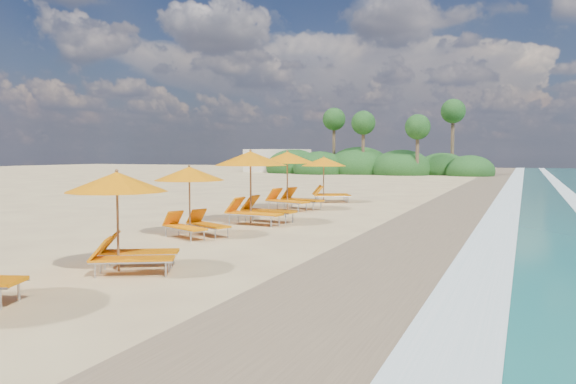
# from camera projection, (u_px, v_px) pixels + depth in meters

# --- Properties ---
(ground) EXTENTS (160.00, 160.00, 0.00)m
(ground) POSITION_uv_depth(u_px,v_px,m) (288.00, 233.00, 16.01)
(ground) COLOR tan
(ground) RESTS_ON ground
(wet_sand) EXTENTS (4.00, 160.00, 0.01)m
(wet_sand) POSITION_uv_depth(u_px,v_px,m) (429.00, 242.00, 14.43)
(wet_sand) COLOR #8B7453
(wet_sand) RESTS_ON ground
(surf_foam) EXTENTS (4.00, 160.00, 0.01)m
(surf_foam) POSITION_uv_depth(u_px,v_px,m) (543.00, 248.00, 13.37)
(surf_foam) COLOR white
(surf_foam) RESTS_ON ground
(station_1) EXTENTS (2.67, 2.67, 2.01)m
(station_1) POSITION_uv_depth(u_px,v_px,m) (126.00, 214.00, 10.80)
(station_1) COLOR olive
(station_1) RESTS_ON ground
(station_2) EXTENTS (2.62, 2.60, 2.00)m
(station_2) POSITION_uv_depth(u_px,v_px,m) (193.00, 196.00, 15.34)
(station_2) COLOR olive
(station_2) RESTS_ON ground
(station_3) EXTENTS (2.78, 2.61, 2.44)m
(station_3) POSITION_uv_depth(u_px,v_px,m) (255.00, 182.00, 18.25)
(station_3) COLOR olive
(station_3) RESTS_ON ground
(station_4) EXTENTS (3.09, 3.02, 2.44)m
(station_4) POSITION_uv_depth(u_px,v_px,m) (291.00, 176.00, 22.77)
(station_4) COLOR olive
(station_4) RESTS_ON ground
(station_5) EXTENTS (2.89, 2.88, 2.19)m
(station_5) POSITION_uv_depth(u_px,v_px,m) (327.00, 176.00, 26.28)
(station_5) COLOR olive
(station_5) RESTS_ON ground
(treeline) EXTENTS (25.80, 8.80, 9.74)m
(treeline) POSITION_uv_depth(u_px,v_px,m) (367.00, 165.00, 61.57)
(treeline) COLOR #163D14
(treeline) RESTS_ON ground
(beach_building) EXTENTS (7.00, 5.00, 2.80)m
(beach_building) POSITION_uv_depth(u_px,v_px,m) (277.00, 161.00, 68.57)
(beach_building) COLOR beige
(beach_building) RESTS_ON ground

